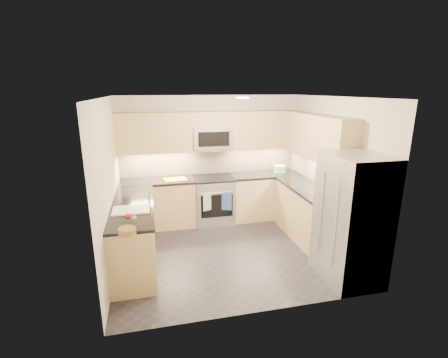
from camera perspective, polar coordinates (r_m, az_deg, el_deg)
floor at (r=5.58m, az=0.83°, el=-12.42°), size 3.60×3.20×0.00m
ceiling at (r=4.92m, az=0.94°, el=14.21°), size 3.60×3.20×0.02m
wall_back at (r=6.63m, az=-2.43°, el=3.67°), size 3.60×0.02×2.50m
wall_front at (r=3.66m, az=6.93°, el=-6.51°), size 3.60×0.02×2.50m
wall_left at (r=5.01m, az=-19.55°, el=-1.19°), size 0.02×3.20×2.50m
wall_right at (r=5.80m, az=18.43°, el=1.12°), size 0.02×3.20×2.50m
base_cab_back_left at (r=6.45m, az=-11.43°, el=-4.36°), size 1.42×0.60×0.90m
base_cab_back_right at (r=6.84m, az=7.13°, el=-3.01°), size 1.42×0.60×0.90m
base_cab_right at (r=6.02m, az=14.59°, el=-6.07°), size 0.60×1.70×0.90m
base_cab_peninsula at (r=5.26m, az=-15.46°, el=-9.38°), size 0.60×2.00×0.90m
countertop_back_left at (r=6.31m, az=-11.66°, el=-0.35°), size 1.42×0.63×0.04m
countertop_back_right at (r=6.71m, az=7.27°, el=0.80°), size 1.42×0.63×0.04m
countertop_right at (r=5.86m, az=14.90°, el=-1.79°), size 0.63×1.70×0.04m
countertop_peninsula at (r=5.08m, az=-15.85°, el=-4.56°), size 0.63×2.00×0.04m
upper_cab_back at (r=6.36m, az=-2.20°, el=8.42°), size 3.60×0.35×0.75m
upper_cab_right at (r=5.83m, az=16.05°, el=7.17°), size 0.35×1.95×0.75m
backsplash_back at (r=6.64m, az=-2.42°, el=3.19°), size 3.60×0.01×0.51m
backsplash_right at (r=6.18m, az=16.22°, el=1.65°), size 0.01×2.30×0.51m
gas_range at (r=6.54m, az=-1.83°, el=-3.75°), size 0.76×0.65×0.91m
range_cooktop at (r=6.40m, az=-1.86°, el=0.14°), size 0.76×0.65×0.03m
oven_door_glass at (r=6.23m, az=-1.23°, el=-4.77°), size 0.62×0.02×0.45m
oven_handle at (r=6.13m, az=-1.21°, el=-2.46°), size 0.60×0.02×0.02m
microwave at (r=6.36m, az=-2.15°, el=7.27°), size 0.76×0.40×0.40m
microwave_door at (r=6.16m, az=-1.78°, el=7.01°), size 0.60×0.01×0.28m
refrigerator at (r=4.80m, az=21.52°, el=-6.53°), size 0.70×0.90×1.80m
fridge_handle_left at (r=4.45m, az=18.91°, el=-7.33°), size 0.02×0.02×1.20m
fridge_handle_right at (r=4.73m, az=16.64°, el=-5.74°), size 0.02×0.02×1.20m
sink_basin at (r=4.86m, az=-15.93°, el=-6.00°), size 0.52×0.38×0.16m
faucet at (r=4.78m, az=-13.00°, el=-3.59°), size 0.03×0.03×0.28m
utensil_bowl at (r=6.85m, az=9.78°, el=1.79°), size 0.26×0.26×0.14m
cutting_board at (r=6.27m, az=-8.52°, el=-0.05°), size 0.45×0.34×0.01m
fruit_basket at (r=4.09m, az=-16.67°, el=-8.77°), size 0.26×0.26×0.08m
fruit_apple at (r=4.32m, az=-16.47°, el=-6.33°), size 0.07×0.07×0.07m
fruit_pear at (r=4.25m, az=-15.55°, el=-6.61°), size 0.06×0.06×0.06m
dish_towel_check at (r=6.13m, az=-2.98°, el=-4.16°), size 0.16×0.07×0.32m
dish_towel_blue at (r=6.20m, az=0.47°, el=-3.90°), size 0.18×0.09×0.36m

